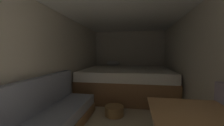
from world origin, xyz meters
TOP-DOWN VIEW (x-y plane):
  - ground_plane at (0.00, 1.84)m, footprint 7.18×7.18m
  - wall_back at (0.00, 4.46)m, footprint 2.57×0.05m
  - wall_left at (-1.26, 1.84)m, footprint 0.05×5.18m
  - wall_right at (1.26, 1.84)m, footprint 0.05×5.18m
  - ceiling_slab at (0.00, 1.84)m, footprint 2.57×5.18m
  - bed at (-0.00, 3.35)m, footprint 2.35×2.08m
  - sofa_left at (-0.95, 0.88)m, footprint 0.64×2.45m
  - dinette_table at (0.70, 0.51)m, footprint 0.66×0.70m
  - wicker_basket at (-0.15, 1.92)m, footprint 0.36×0.36m

SIDE VIEW (x-z plane):
  - ground_plane at x=0.00m, z-range 0.00..0.00m
  - wicker_basket at x=-0.15m, z-range 0.00..0.18m
  - sofa_left at x=-0.95m, z-range -0.16..0.67m
  - bed at x=0.00m, z-range -0.09..0.84m
  - dinette_table at x=0.70m, z-range 0.26..0.97m
  - wall_back at x=0.00m, z-range 0.00..1.97m
  - wall_left at x=-1.26m, z-range 0.00..1.97m
  - wall_right at x=1.26m, z-range 0.00..1.97m
  - ceiling_slab at x=0.00m, z-range 1.97..2.02m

